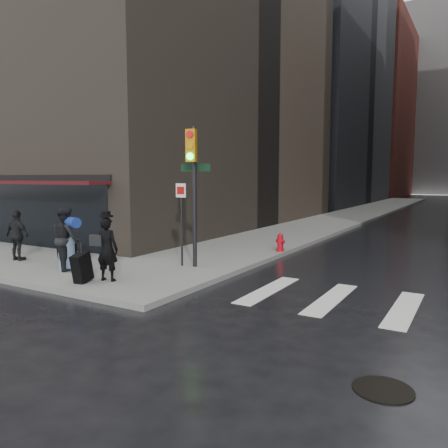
{
  "coord_description": "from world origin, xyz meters",
  "views": [
    {
      "loc": [
        7.97,
        -8.87,
        2.83
      ],
      "look_at": [
        0.73,
        3.5,
        1.3
      ],
      "focal_mm": 35.0,
      "sensor_mm": 36.0,
      "label": 1
    }
  ],
  "objects_px": {
    "traffic_light": "(192,177)",
    "fire_hydrant": "(280,243)",
    "man_overcoat": "(102,252)",
    "man_greycoat": "(17,235)",
    "man_jeans": "(67,238)"
  },
  "relations": [
    {
      "from": "man_jeans",
      "to": "fire_hydrant",
      "type": "relative_size",
      "value": 2.75
    },
    {
      "from": "man_jeans",
      "to": "traffic_light",
      "type": "xyz_separation_m",
      "value": [
        2.95,
        2.15,
        1.77
      ]
    },
    {
      "from": "fire_hydrant",
      "to": "traffic_light",
      "type": "bearing_deg",
      "value": -106.5
    },
    {
      "from": "man_jeans",
      "to": "fire_hydrant",
      "type": "bearing_deg",
      "value": -97.04
    },
    {
      "from": "man_overcoat",
      "to": "fire_hydrant",
      "type": "relative_size",
      "value": 2.77
    },
    {
      "from": "fire_hydrant",
      "to": "man_jeans",
      "type": "bearing_deg",
      "value": -124.1
    },
    {
      "from": "fire_hydrant",
      "to": "man_overcoat",
      "type": "bearing_deg",
      "value": -108.17
    },
    {
      "from": "traffic_light",
      "to": "fire_hydrant",
      "type": "bearing_deg",
      "value": 60.31
    },
    {
      "from": "man_overcoat",
      "to": "traffic_light",
      "type": "distance_m",
      "value": 3.43
    },
    {
      "from": "traffic_light",
      "to": "fire_hydrant",
      "type": "height_order",
      "value": "traffic_light"
    },
    {
      "from": "man_overcoat",
      "to": "man_greycoat",
      "type": "relative_size",
      "value": 1.13
    },
    {
      "from": "traffic_light",
      "to": "man_jeans",
      "type": "bearing_deg",
      "value": -157.16
    },
    {
      "from": "man_overcoat",
      "to": "man_jeans",
      "type": "relative_size",
      "value": 1.01
    },
    {
      "from": "man_overcoat",
      "to": "man_greycoat",
      "type": "bearing_deg",
      "value": -21.16
    },
    {
      "from": "man_greycoat",
      "to": "traffic_light",
      "type": "xyz_separation_m",
      "value": [
        5.48,
        1.99,
        1.87
      ]
    }
  ]
}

